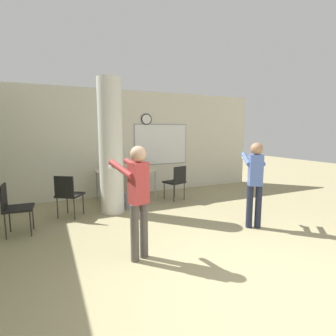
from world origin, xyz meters
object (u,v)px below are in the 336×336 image
at_px(chair_by_left_wall, 14,205).
at_px(bottle_on_table, 111,166).
at_px(person_playing_side, 255,178).
at_px(chair_near_pillar, 68,193).
at_px(chair_table_right, 176,180).
at_px(folding_table, 126,172).
at_px(person_playing_front, 138,194).

bearing_deg(chair_by_left_wall, bottle_on_table, 35.27).
xyz_separation_m(bottle_on_table, person_playing_side, (1.92, -2.79, 0.02)).
bearing_deg(chair_near_pillar, chair_table_right, 6.76).
distance_m(bottle_on_table, chair_by_left_wall, 2.42).
bearing_deg(chair_near_pillar, folding_table, 30.08).
relative_size(chair_table_right, person_playing_front, 0.56).
distance_m(bottle_on_table, chair_table_right, 1.63).
xyz_separation_m(chair_table_right, person_playing_front, (-1.84, -2.52, 0.40)).
distance_m(chair_table_right, chair_by_left_wall, 3.56).
relative_size(chair_table_right, person_playing_side, 0.57).
relative_size(chair_near_pillar, person_playing_front, 0.56).
height_order(chair_by_left_wall, chair_near_pillar, same).
distance_m(chair_table_right, chair_near_pillar, 2.58).
bearing_deg(folding_table, person_playing_front, -102.88).
xyz_separation_m(chair_near_pillar, person_playing_front, (0.72, -2.22, 0.40)).
relative_size(folding_table, person_playing_front, 0.93).
bearing_deg(folding_table, person_playing_side, -60.61).
distance_m(chair_by_left_wall, person_playing_front, 2.35).
bearing_deg(bottle_on_table, folding_table, -1.07).
xyz_separation_m(bottle_on_table, person_playing_front, (-0.34, -3.04, 0.03)).
bearing_deg(person_playing_side, person_playing_front, -173.63).
xyz_separation_m(folding_table, bottle_on_table, (-0.35, 0.01, 0.16)).
bearing_deg(bottle_on_table, chair_near_pillar, -142.12).
bearing_deg(chair_table_right, bottle_on_table, 160.80).
bearing_deg(chair_by_left_wall, person_playing_side, -19.99).
bearing_deg(bottle_on_table, person_playing_front, -96.39).
height_order(bottle_on_table, chair_near_pillar, bottle_on_table).
height_order(chair_table_right, person_playing_front, person_playing_front).
distance_m(chair_table_right, person_playing_front, 3.15).
height_order(folding_table, chair_by_left_wall, chair_by_left_wall).
relative_size(folding_table, chair_near_pillar, 1.65).
distance_m(person_playing_front, person_playing_side, 2.28).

